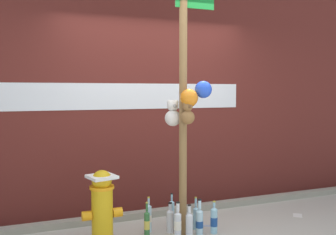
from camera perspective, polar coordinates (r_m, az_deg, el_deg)
name	(u,v)px	position (r m, az deg, el deg)	size (l,w,h in m)	color
building_wall	(151,88)	(5.05, -2.59, 4.42)	(10.00, 0.21, 3.20)	#561E19
curb_strip	(161,212)	(4.95, -1.12, -13.95)	(8.00, 0.12, 0.08)	gray
memorial_post	(185,79)	(4.06, 2.61, 5.72)	(0.58, 0.41, 2.88)	olive
fire_hydrant	(102,206)	(4.01, -9.82, -12.89)	(0.41, 0.31, 0.77)	gold
bottle_0	(170,220)	(4.37, 0.32, -15.03)	(0.08, 0.08, 0.33)	silver
bottle_1	(149,218)	(4.38, -2.90, -14.71)	(0.07, 0.07, 0.39)	#B2DBEA
bottle_2	(178,225)	(4.13, 1.47, -15.72)	(0.08, 0.08, 0.41)	silver
bottle_3	(196,217)	(4.47, 4.15, -14.57)	(0.06, 0.06, 0.37)	#93CCE0
bottle_4	(189,225)	(4.17, 3.19, -15.74)	(0.07, 0.07, 0.37)	silver
bottle_5	(172,212)	(4.56, 0.56, -13.97)	(0.06, 0.06, 0.38)	#93CCE0
bottle_6	(147,223)	(4.27, -3.17, -15.49)	(0.06, 0.06, 0.37)	#337038
bottle_7	(214,220)	(4.37, 6.89, -14.96)	(0.08, 0.08, 0.36)	#93CCE0
bottle_8	(199,221)	(4.31, 4.72, -15.16)	(0.08, 0.08, 0.39)	#B2DBEA
bottle_9	(185,220)	(4.37, 2.55, -15.09)	(0.07, 0.07, 0.33)	silver
litter_0	(207,226)	(4.62, 5.78, -15.79)	(0.12, 0.06, 0.01)	#8C99B2
litter_1	(298,215)	(5.21, 18.80, -13.66)	(0.15, 0.11, 0.01)	silver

